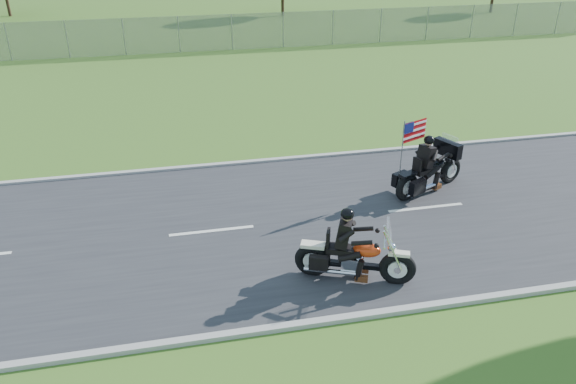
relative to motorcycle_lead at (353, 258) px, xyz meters
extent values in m
plane|color=#375A1C|center=(-0.96, 2.72, -0.58)|extent=(420.00, 420.00, 0.00)
cube|color=#28282B|center=(-0.96, 2.72, -0.56)|extent=(120.00, 8.00, 0.04)
cube|color=#9E9B93|center=(-0.96, 6.77, -0.53)|extent=(120.00, 0.18, 0.12)
cube|color=#9E9B93|center=(-0.96, -1.33, -0.53)|extent=(120.00, 0.18, 0.12)
cube|color=gray|center=(-5.96, 22.72, 0.42)|extent=(60.00, 0.03, 2.00)
torus|color=black|center=(0.93, -0.37, -0.16)|extent=(0.85, 0.50, 0.83)
torus|color=black|center=(-0.84, 0.34, -0.16)|extent=(0.85, 0.50, 0.83)
ellipsoid|color=red|center=(0.27, -0.11, 0.25)|extent=(0.72, 0.57, 0.32)
cube|color=black|center=(-0.27, 0.11, 0.20)|extent=(0.70, 0.54, 0.14)
cube|color=black|center=(-0.22, 0.09, 0.64)|extent=(0.42, 0.52, 0.62)
sphere|color=black|center=(-0.17, 0.07, 1.12)|extent=(0.40, 0.40, 0.30)
cube|color=silver|center=(0.69, -0.28, 0.79)|extent=(0.24, 0.50, 0.45)
torus|color=black|center=(4.43, 4.11, -0.16)|extent=(0.84, 0.53, 0.83)
torus|color=black|center=(2.69, 3.32, -0.16)|extent=(0.84, 0.53, 0.83)
ellipsoid|color=black|center=(3.79, 3.82, 0.24)|extent=(0.72, 0.59, 0.31)
cube|color=black|center=(3.25, 3.58, 0.20)|extent=(0.70, 0.56, 0.13)
cube|color=black|center=(3.31, 3.60, 0.64)|extent=(0.43, 0.52, 0.62)
sphere|color=black|center=(3.36, 3.62, 1.12)|extent=(0.40, 0.40, 0.30)
cube|color=black|center=(4.17, 3.99, 0.64)|extent=(0.60, 0.92, 0.45)
cube|color=#B70C11|center=(2.91, 3.67, 1.42)|extent=(0.83, 0.39, 0.58)
camera|label=1|loc=(-3.60, -9.95, 7.14)|focal=35.00mm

